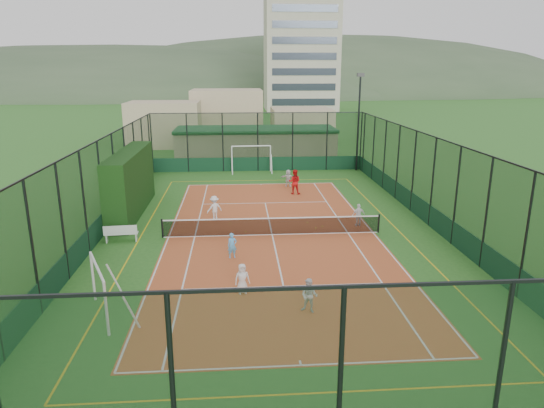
{
  "coord_description": "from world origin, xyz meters",
  "views": [
    {
      "loc": [
        -1.78,
        -24.46,
        8.58
      ],
      "look_at": [
        0.13,
        1.87,
        1.2
      ],
      "focal_mm": 32.0,
      "sensor_mm": 36.0,
      "label": 1
    }
  ],
  "objects_px": {
    "futsal_goal_near": "(99,292)",
    "child_near_left": "(242,278)",
    "child_near_mid": "(232,246)",
    "child_far_back": "(288,178)",
    "floodlight_ne": "(358,123)",
    "apartment_tower": "(301,37)",
    "white_bench": "(121,233)",
    "futsal_goal_far": "(251,159)",
    "coach": "(294,182)",
    "clubhouse": "(256,144)",
    "child_far_right": "(359,215)",
    "child_far_left": "(214,208)",
    "child_near_right": "(309,296)"
  },
  "relations": [
    {
      "from": "child_near_left",
      "to": "apartment_tower",
      "type": "bearing_deg",
      "value": 70.25
    },
    {
      "from": "child_near_mid",
      "to": "child_far_back",
      "type": "xyz_separation_m",
      "value": [
        4.11,
        14.05,
        0.05
      ]
    },
    {
      "from": "futsal_goal_near",
      "to": "futsal_goal_far",
      "type": "distance_m",
      "value": 25.85
    },
    {
      "from": "child_near_mid",
      "to": "child_far_right",
      "type": "distance_m",
      "value": 8.28
    },
    {
      "from": "floodlight_ne",
      "to": "apartment_tower",
      "type": "xyz_separation_m",
      "value": [
        3.4,
        65.4,
        10.88
      ]
    },
    {
      "from": "apartment_tower",
      "to": "child_near_right",
      "type": "bearing_deg",
      "value": -97.09
    },
    {
      "from": "child_near_left",
      "to": "child_far_left",
      "type": "distance_m",
      "value": 9.88
    },
    {
      "from": "white_bench",
      "to": "child_far_back",
      "type": "xyz_separation_m",
      "value": [
        9.81,
        11.41,
        0.19
      ]
    },
    {
      "from": "child_near_right",
      "to": "child_far_right",
      "type": "xyz_separation_m",
      "value": [
        4.25,
        9.81,
        -0.01
      ]
    },
    {
      "from": "child_far_left",
      "to": "child_near_mid",
      "type": "bearing_deg",
      "value": 71.94
    },
    {
      "from": "futsal_goal_near",
      "to": "child_near_left",
      "type": "distance_m",
      "value": 5.31
    },
    {
      "from": "futsal_goal_far",
      "to": "clubhouse",
      "type": "bearing_deg",
      "value": 81.58
    },
    {
      "from": "clubhouse",
      "to": "child_near_mid",
      "type": "xyz_separation_m",
      "value": [
        -2.1,
        -25.1,
        -0.96
      ]
    },
    {
      "from": "apartment_tower",
      "to": "child_near_left",
      "type": "bearing_deg",
      "value": -98.75
    },
    {
      "from": "futsal_goal_far",
      "to": "coach",
      "type": "height_order",
      "value": "futsal_goal_far"
    },
    {
      "from": "clubhouse",
      "to": "child_near_left",
      "type": "distance_m",
      "value": 28.92
    },
    {
      "from": "child_near_right",
      "to": "child_far_back",
      "type": "distance_m",
      "value": 19.6
    },
    {
      "from": "child_far_left",
      "to": "child_far_back",
      "type": "relative_size",
      "value": 1.12
    },
    {
      "from": "child_near_mid",
      "to": "child_far_left",
      "type": "height_order",
      "value": "child_far_left"
    },
    {
      "from": "child_near_mid",
      "to": "clubhouse",
      "type": "bearing_deg",
      "value": 72.32
    },
    {
      "from": "futsal_goal_far",
      "to": "coach",
      "type": "xyz_separation_m",
      "value": [
        2.81,
        -8.04,
        -0.22
      ]
    },
    {
      "from": "child_near_mid",
      "to": "child_near_right",
      "type": "height_order",
      "value": "child_near_right"
    },
    {
      "from": "apartment_tower",
      "to": "white_bench",
      "type": "bearing_deg",
      "value": -103.5
    },
    {
      "from": "futsal_goal_near",
      "to": "child_near_mid",
      "type": "xyz_separation_m",
      "value": [
        4.66,
        5.28,
        -0.36
      ]
    },
    {
      "from": "clubhouse",
      "to": "coach",
      "type": "distance_m",
      "value": 13.51
    },
    {
      "from": "child_near_right",
      "to": "child_far_right",
      "type": "bearing_deg",
      "value": 93.03
    },
    {
      "from": "clubhouse",
      "to": "child_far_right",
      "type": "xyz_separation_m",
      "value": [
        4.97,
        -20.8,
        -0.92
      ]
    },
    {
      "from": "floodlight_ne",
      "to": "futsal_goal_near",
      "type": "relative_size",
      "value": 2.74
    },
    {
      "from": "floodlight_ne",
      "to": "coach",
      "type": "height_order",
      "value": "floodlight_ne"
    },
    {
      "from": "child_far_left",
      "to": "child_near_right",
      "type": "bearing_deg",
      "value": 80.51
    },
    {
      "from": "white_bench",
      "to": "child_near_right",
      "type": "relative_size",
      "value": 1.29
    },
    {
      "from": "floodlight_ne",
      "to": "child_near_left",
      "type": "bearing_deg",
      "value": -113.67
    },
    {
      "from": "clubhouse",
      "to": "child_far_left",
      "type": "xyz_separation_m",
      "value": [
        -3.18,
        -19.09,
        -0.84
      ]
    },
    {
      "from": "floodlight_ne",
      "to": "child_far_left",
      "type": "relative_size",
      "value": 5.68
    },
    {
      "from": "floodlight_ne",
      "to": "child_far_left",
      "type": "xyz_separation_m",
      "value": [
        -11.78,
        -13.69,
        -3.39
      ]
    },
    {
      "from": "child_near_left",
      "to": "child_near_mid",
      "type": "xyz_separation_m",
      "value": [
        -0.42,
        3.76,
        -0.01
      ]
    },
    {
      "from": "child_near_right",
      "to": "futsal_goal_near",
      "type": "bearing_deg",
      "value": -155.28
    },
    {
      "from": "apartment_tower",
      "to": "child_far_right",
      "type": "height_order",
      "value": "apartment_tower"
    },
    {
      "from": "futsal_goal_near",
      "to": "child_near_left",
      "type": "height_order",
      "value": "futsal_goal_near"
    },
    {
      "from": "white_bench",
      "to": "child_near_left",
      "type": "xyz_separation_m",
      "value": [
        6.12,
        -6.4,
        0.15
      ]
    },
    {
      "from": "clubhouse",
      "to": "child_far_right",
      "type": "relative_size",
      "value": 11.83
    },
    {
      "from": "apartment_tower",
      "to": "child_near_mid",
      "type": "xyz_separation_m",
      "value": [
        -14.1,
        -85.1,
        -14.39
      ]
    },
    {
      "from": "white_bench",
      "to": "child_far_back",
      "type": "distance_m",
      "value": 15.05
    },
    {
      "from": "child_far_back",
      "to": "child_far_left",
      "type": "bearing_deg",
      "value": 72.83
    },
    {
      "from": "futsal_goal_far",
      "to": "child_near_left",
      "type": "bearing_deg",
      "value": -94.68
    },
    {
      "from": "apartment_tower",
      "to": "futsal_goal_near",
      "type": "relative_size",
      "value": 9.95
    },
    {
      "from": "child_near_left",
      "to": "child_far_left",
      "type": "height_order",
      "value": "child_far_left"
    },
    {
      "from": "child_far_right",
      "to": "coach",
      "type": "distance_m",
      "value": 7.99
    },
    {
      "from": "futsal_goal_far",
      "to": "child_near_right",
      "type": "xyz_separation_m",
      "value": [
        1.32,
        -25.33,
        -0.45
      ]
    },
    {
      "from": "child_near_right",
      "to": "coach",
      "type": "relative_size",
      "value": 0.74
    }
  ]
}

